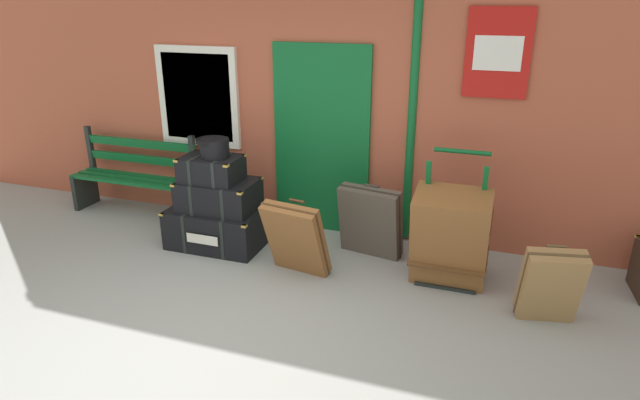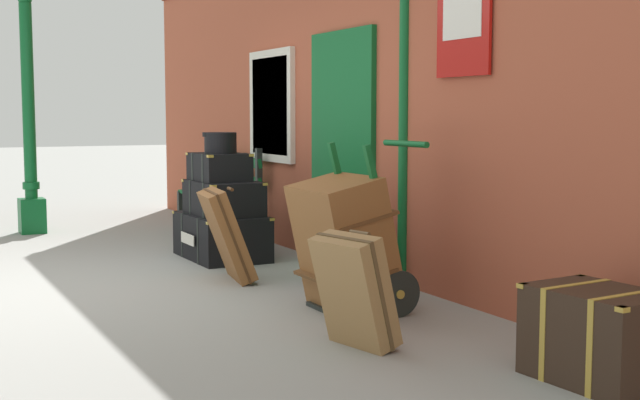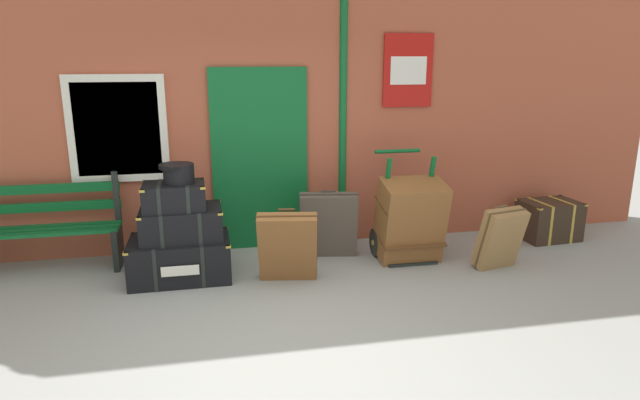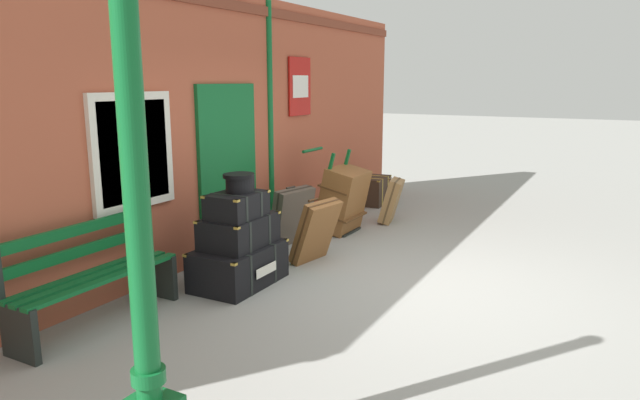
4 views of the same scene
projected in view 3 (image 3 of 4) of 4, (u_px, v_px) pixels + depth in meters
name	position (u px, v px, depth m)	size (l,w,h in m)	color
ground_plane	(277.00, 350.00, 4.25)	(60.00, 60.00, 0.00)	gray
brick_facade	(246.00, 111.00, 6.30)	(10.40, 0.35, 3.20)	#AD5138
platform_bench	(41.00, 229.00, 5.75)	(1.60, 0.43, 1.01)	#0F5B28
steamer_trunk_base	(180.00, 258.00, 5.58)	(1.02, 0.68, 0.43)	black
steamer_trunk_middle	(182.00, 223.00, 5.50)	(0.82, 0.56, 0.33)	black
steamer_trunk_top	(174.00, 196.00, 5.40)	(0.62, 0.46, 0.27)	black
round_hatbox	(178.00, 172.00, 5.34)	(0.34, 0.32, 0.20)	black
porters_trolley	(404.00, 233.00, 6.19)	(0.71, 0.67, 1.18)	black
large_brown_trunk	(410.00, 220.00, 5.97)	(0.70, 0.61, 0.95)	brown
suitcase_beige	(329.00, 225.00, 6.15)	(0.68, 0.40, 0.77)	#51473D
suitcase_slate	(500.00, 238.00, 5.79)	(0.52, 0.43, 0.69)	olive
suitcase_tan	(288.00, 247.00, 5.41)	(0.64, 0.49, 0.77)	brown
corner_trunk	(549.00, 220.00, 6.78)	(0.72, 0.54, 0.49)	#332319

